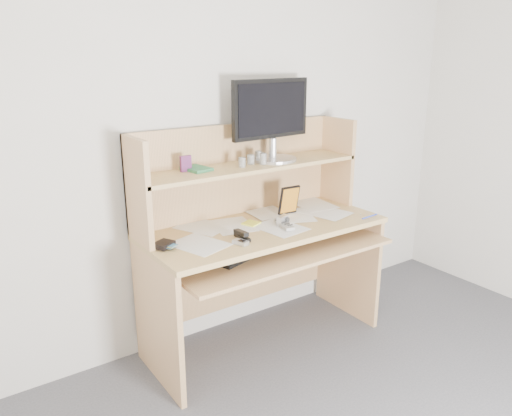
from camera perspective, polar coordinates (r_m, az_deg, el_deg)
back_wall at (r=3.00m, az=-2.58°, el=8.72°), size 3.60×0.04×2.50m
desk at (r=2.94m, az=0.05°, el=-2.63°), size 1.40×0.70×1.30m
paper_clutter at (r=2.85m, az=0.97°, el=-1.97°), size 1.32×0.54×0.01m
keyboard at (r=2.72m, az=-1.35°, el=-4.97°), size 0.45×0.28×0.03m
tv_remote at (r=2.83m, az=3.21°, el=-1.90°), size 0.09×0.19×0.02m
flip_phone at (r=2.57m, az=-1.78°, el=-3.86°), size 0.07×0.09×0.02m
stapler at (r=2.64m, az=-1.59°, el=-3.06°), size 0.04×0.13×0.04m
wallet at (r=2.57m, az=-10.51°, el=-4.12°), size 0.12×0.12×0.02m
sticky_note_pad at (r=2.88m, az=-0.55°, el=-1.78°), size 0.11×0.11×0.01m
digital_camera at (r=2.86m, az=3.05°, el=-1.36°), size 0.09×0.06×0.05m
game_case at (r=3.02m, az=3.79°, el=0.90°), size 0.13×0.02×0.18m
blue_pen at (r=3.06m, az=12.86°, el=-0.95°), size 0.14×0.02×0.01m
card_box at (r=2.73m, az=-8.04°, el=5.05°), size 0.06×0.02×0.09m
shelf_book at (r=2.76m, az=-6.81°, el=4.47°), size 0.14×0.18×0.02m
chip_stack_a at (r=2.81m, az=-1.61°, el=5.25°), size 0.05×0.05×0.05m
chip_stack_b at (r=2.97m, az=0.25°, el=5.95°), size 0.04×0.04×0.06m
chip_stack_c at (r=2.89m, az=-0.61°, el=5.57°), size 0.06×0.06×0.05m
chip_stack_d at (r=2.88m, az=0.83°, el=5.64°), size 0.04×0.04×0.07m
monitor at (r=2.98m, az=1.77°, el=10.31°), size 0.55×0.27×0.47m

